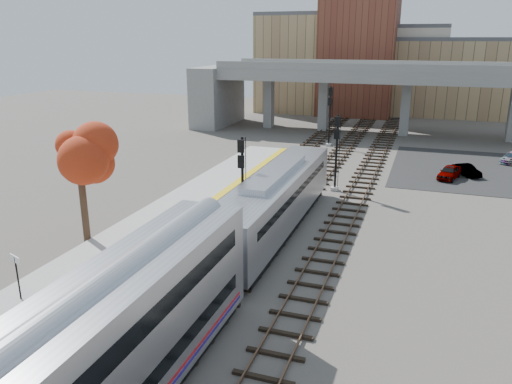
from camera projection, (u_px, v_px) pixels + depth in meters
The scene contains 16 objects.
ground at pixel (229, 265), 28.62m from camera, with size 160.00×160.00×0.00m, color #47423D.
platform at pixel (120, 246), 30.83m from camera, with size 4.50×60.00×0.35m, color #9E9E99.
yellow_strip at pixel (147, 247), 30.19m from camera, with size 0.70×60.00×0.01m, color yellow.
tracks at pixel (299, 201), 39.59m from camera, with size 10.70×95.00×0.25m.
overpass at pixel (391, 91), 65.98m from camera, with size 54.00×12.00×9.50m.
buildings_far at pixel (380, 66), 85.98m from camera, with size 43.00×21.00×20.60m.
parking_lot at pixel (466, 169), 49.50m from camera, with size 14.00×18.00×0.04m, color black.
locomotive at pixel (276, 200), 32.85m from camera, with size 3.02×19.05×4.10m.
signal_mast_near at pixel (242, 188), 32.67m from camera, with size 0.60×0.64×6.46m.
signal_mast_mid at pixel (336, 155), 41.69m from camera, with size 0.60×0.64×6.51m.
signal_mast_far at pixel (330, 117), 59.14m from camera, with size 0.60×0.64×7.09m.
station_sign at pixel (16, 268), 23.79m from camera, with size 0.86×0.37×2.27m.
tree at pixel (79, 158), 30.17m from camera, with size 3.60×3.60×7.49m.
car_a at pixel (449, 172), 45.93m from camera, with size 1.45×3.62×1.23m, color #99999E.
car_b at pixel (467, 170), 46.98m from camera, with size 1.12×3.21×1.06m, color #99999E.
car_c at pixel (512, 158), 51.90m from camera, with size 1.50×3.70×1.07m, color #99999E.
Camera 1 is at (10.00, -24.15, 12.49)m, focal length 35.00 mm.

